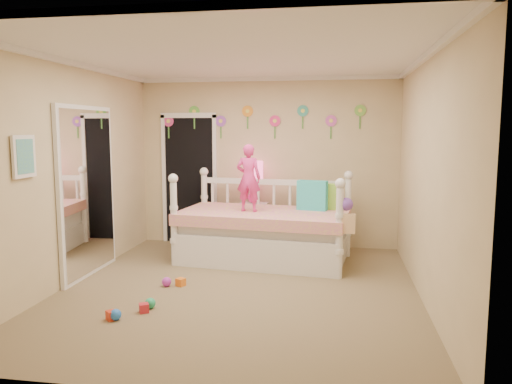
% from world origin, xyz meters
% --- Properties ---
extents(floor, '(4.00, 4.50, 0.01)m').
position_xyz_m(floor, '(0.00, 0.00, 0.00)').
color(floor, '#7F684C').
rests_on(floor, ground).
extents(ceiling, '(4.00, 4.50, 0.01)m').
position_xyz_m(ceiling, '(0.00, 0.00, 2.60)').
color(ceiling, white).
rests_on(ceiling, floor).
extents(back_wall, '(4.00, 0.01, 2.60)m').
position_xyz_m(back_wall, '(0.00, 2.25, 1.30)').
color(back_wall, tan).
rests_on(back_wall, floor).
extents(left_wall, '(0.01, 4.50, 2.60)m').
position_xyz_m(left_wall, '(-2.00, 0.00, 1.30)').
color(left_wall, tan).
rests_on(left_wall, floor).
extents(right_wall, '(0.01, 4.50, 2.60)m').
position_xyz_m(right_wall, '(2.00, 0.00, 1.30)').
color(right_wall, tan).
rests_on(right_wall, floor).
extents(crown_molding, '(4.00, 4.50, 0.06)m').
position_xyz_m(crown_molding, '(0.00, 0.00, 2.57)').
color(crown_molding, white).
rests_on(crown_molding, ceiling).
extents(daybed, '(2.44, 1.49, 1.26)m').
position_xyz_m(daybed, '(0.09, 1.30, 0.63)').
color(daybed, white).
rests_on(daybed, floor).
extents(pillow_turquoise, '(0.43, 0.23, 0.41)m').
position_xyz_m(pillow_turquoise, '(0.74, 1.48, 0.90)').
color(pillow_turquoise, '#28CBAA').
rests_on(pillow_turquoise, daybed).
extents(pillow_lime, '(0.40, 0.21, 0.36)m').
position_xyz_m(pillow_lime, '(0.90, 1.60, 0.88)').
color(pillow_lime, '#93D440').
rests_on(pillow_lime, daybed).
extents(child, '(0.35, 0.24, 0.92)m').
position_xyz_m(child, '(-0.11, 1.23, 1.16)').
color(child, '#EE368D').
rests_on(child, daybed).
extents(nightstand, '(0.42, 0.32, 0.69)m').
position_xyz_m(nightstand, '(-0.17, 2.02, 0.35)').
color(nightstand, white).
rests_on(nightstand, floor).
extents(table_lamp, '(0.29, 0.29, 0.64)m').
position_xyz_m(table_lamp, '(-0.17, 2.02, 1.12)').
color(table_lamp, '#F6208B').
rests_on(table_lamp, nightstand).
extents(closet_doorway, '(0.90, 0.04, 2.07)m').
position_xyz_m(closet_doorway, '(-1.25, 2.23, 1.03)').
color(closet_doorway, black).
rests_on(closet_doorway, back_wall).
extents(flower_decals, '(3.40, 0.02, 0.50)m').
position_xyz_m(flower_decals, '(-0.09, 2.24, 1.94)').
color(flower_decals, '#B2668C').
rests_on(flower_decals, back_wall).
extents(mirror_closet, '(0.07, 1.30, 2.10)m').
position_xyz_m(mirror_closet, '(-1.96, 0.30, 1.05)').
color(mirror_closet, white).
rests_on(mirror_closet, left_wall).
extents(wall_picture, '(0.05, 0.34, 0.42)m').
position_xyz_m(wall_picture, '(-1.97, -0.90, 1.55)').
color(wall_picture, white).
rests_on(wall_picture, left_wall).
extents(hanging_bag, '(0.20, 0.16, 0.36)m').
position_xyz_m(hanging_bag, '(1.20, 0.65, 0.76)').
color(hanging_bag, beige).
rests_on(hanging_bag, daybed).
extents(toy_scatter, '(1.21, 1.50, 0.11)m').
position_xyz_m(toy_scatter, '(-0.90, -0.45, 0.06)').
color(toy_scatter, '#996666').
rests_on(toy_scatter, floor).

